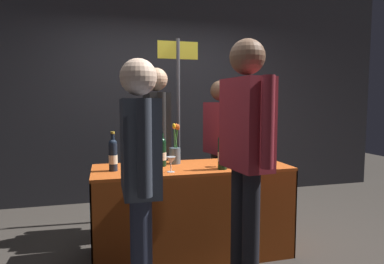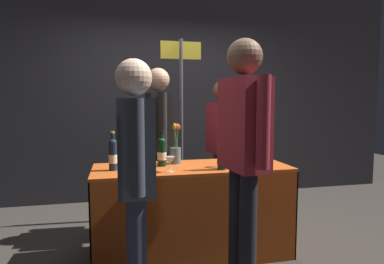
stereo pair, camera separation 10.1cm
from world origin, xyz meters
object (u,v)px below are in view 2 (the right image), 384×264
Objects in this scene: wine_glass_near_taster at (170,161)px; vendor_presenter at (159,135)px; featured_wine_bottle at (162,151)px; taster_foreground_right at (243,142)px; booth_signpost at (181,109)px; wine_glass_near_vendor at (223,154)px; tasting_table at (192,195)px; display_bottle_0 at (245,152)px; wine_glass_mid at (259,152)px; flower_vase at (175,152)px.

wine_glass_near_taster is 0.78m from vendor_presenter.
featured_wine_bottle is 0.87m from taster_foreground_right.
featured_wine_bottle is 0.15× the size of booth_signpost.
featured_wine_bottle is at bearing 163.60° from wine_glass_near_vendor.
featured_wine_bottle is at bearing -7.17° from vendor_presenter.
taster_foreground_right is (0.22, -0.64, 0.54)m from tasting_table.
wine_glass_near_taster is at bearing -177.24° from display_bottle_0.
tasting_table is 11.71× the size of wine_glass_near_vendor.
vendor_presenter is 0.95× the size of taster_foreground_right.
wine_glass_near_taster is 0.66m from taster_foreground_right.
display_bottle_0 is at bearing -73.17° from booth_signpost.
booth_signpost is (-0.52, 1.01, 0.38)m from wine_glass_mid.
taster_foreground_right is 0.86× the size of booth_signpost.
wine_glass_near_taster is 1.26m from booth_signpost.
tasting_table is at bearing 176.11° from wine_glass_mid.
featured_wine_bottle is at bearing 165.31° from tasting_table.
featured_wine_bottle is at bearing 96.57° from wine_glass_near_taster.
taster_foreground_right reaches higher than display_bottle_0.
taster_foreground_right is at bearing -67.20° from flower_vase.
wine_glass_mid is 1.15× the size of wine_glass_near_taster.
flower_vase is at bearing 10.43° from vendor_presenter.
wine_glass_near_vendor is (0.51, -0.15, -0.02)m from featured_wine_bottle.
display_bottle_0 is 0.19m from wine_glass_near_vendor.
wine_glass_near_vendor is at bearing -18.08° from tasting_table.
featured_wine_bottle is at bearing -146.43° from flower_vase.
tasting_table is 4.60× the size of flower_vase.
display_bottle_0 is 0.99m from vendor_presenter.
flower_vase is at bearing 16.28° from taster_foreground_right.
vendor_presenter is (-0.10, 0.42, 0.11)m from flower_vase.
booth_signpost is (-0.34, 1.12, 0.35)m from display_bottle_0.
featured_wine_bottle is (-0.26, 0.07, 0.39)m from tasting_table.
display_bottle_0 is 0.88× the size of flower_vase.
flower_vase is at bearing 150.12° from display_bottle_0.
wine_glass_near_vendor is at bearing 156.84° from display_bottle_0.
booth_signpost is at bearing 98.98° from wine_glass_near_vendor.
wine_glass_near_vendor is 0.09× the size of vendor_presenter.
taster_foreground_right is (-0.04, -0.56, 0.18)m from wine_glass_near_vendor.
wine_glass_near_taster is 0.36m from flower_vase.
wine_glass_mid is (0.61, -0.04, 0.36)m from tasting_table.
wine_glass_mid is at bearing 32.68° from display_bottle_0.
wine_glass_near_taster is 0.06× the size of booth_signpost.
wine_glass_near_taster is 0.34× the size of flower_vase.
wine_glass_near_vendor is at bearing -16.40° from featured_wine_bottle.
wine_glass_near_vendor reaches higher than wine_glass_near_taster.
flower_vase reaches higher than wine_glass_near_taster.
booth_signpost reaches higher than flower_vase.
flower_vase is 0.18× the size of booth_signpost.
featured_wine_bottle is at bearing 27.18° from taster_foreground_right.
tasting_table is 0.61m from display_bottle_0.
taster_foreground_right is at bearing -123.44° from wine_glass_mid.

